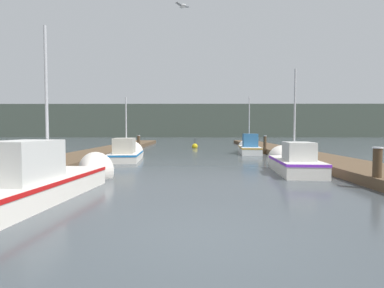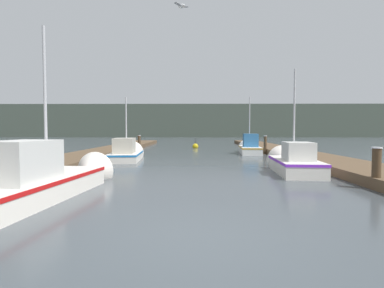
{
  "view_description": "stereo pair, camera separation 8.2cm",
  "coord_description": "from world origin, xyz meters",
  "px_view_note": "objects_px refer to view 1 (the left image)",
  "views": [
    {
      "loc": [
        -0.12,
        -4.73,
        1.81
      ],
      "look_at": [
        -0.24,
        13.22,
        0.95
      ],
      "focal_mm": 28.0,
      "sensor_mm": 36.0,
      "label": 1
    },
    {
      "loc": [
        -0.04,
        -4.73,
        1.81
      ],
      "look_at": [
        -0.24,
        13.22,
        0.95
      ],
      "focal_mm": 28.0,
      "sensor_mm": 36.0,
      "label": 2
    }
  ],
  "objects_px": {
    "mooring_piling_2": "(377,168)",
    "seagull_lead": "(183,6)",
    "mooring_piling_0": "(139,142)",
    "mooring_piling_1": "(132,144)",
    "fishing_boat_1": "(293,162)",
    "fishing_boat_3": "(249,147)",
    "fishing_boat_2": "(127,153)",
    "mooring_piling_3": "(265,145)",
    "channel_buoy": "(195,146)",
    "fishing_boat_0": "(51,178)"
  },
  "relations": [
    {
      "from": "fishing_boat_0",
      "to": "fishing_boat_2",
      "type": "distance_m",
      "value": 9.91
    },
    {
      "from": "mooring_piling_2",
      "to": "channel_buoy",
      "type": "height_order",
      "value": "mooring_piling_2"
    },
    {
      "from": "channel_buoy",
      "to": "seagull_lead",
      "type": "bearing_deg",
      "value": -91.37
    },
    {
      "from": "fishing_boat_2",
      "to": "fishing_boat_3",
      "type": "relative_size",
      "value": 0.88
    },
    {
      "from": "mooring_piling_0",
      "to": "channel_buoy",
      "type": "distance_m",
      "value": 5.48
    },
    {
      "from": "mooring_piling_1",
      "to": "mooring_piling_2",
      "type": "distance_m",
      "value": 19.88
    },
    {
      "from": "fishing_boat_2",
      "to": "channel_buoy",
      "type": "distance_m",
      "value": 12.12
    },
    {
      "from": "fishing_boat_2",
      "to": "mooring_piling_0",
      "type": "relative_size",
      "value": 3.81
    },
    {
      "from": "fishing_boat_1",
      "to": "seagull_lead",
      "type": "bearing_deg",
      "value": -144.7
    },
    {
      "from": "fishing_boat_0",
      "to": "fishing_boat_3",
      "type": "xyz_separation_m",
      "value": [
        8.2,
        15.2,
        -0.04
      ]
    },
    {
      "from": "fishing_boat_0",
      "to": "mooring_piling_0",
      "type": "distance_m",
      "value": 20.03
    },
    {
      "from": "fishing_boat_1",
      "to": "mooring_piling_3",
      "type": "bearing_deg",
      "value": 88.52
    },
    {
      "from": "fishing_boat_3",
      "to": "mooring_piling_1",
      "type": "distance_m",
      "value": 9.88
    },
    {
      "from": "fishing_boat_3",
      "to": "mooring_piling_2",
      "type": "xyz_separation_m",
      "value": [
        1.32,
        -14.25,
        0.21
      ]
    },
    {
      "from": "fishing_boat_1",
      "to": "fishing_boat_3",
      "type": "distance_m",
      "value": 10.44
    },
    {
      "from": "fishing_boat_3",
      "to": "fishing_boat_1",
      "type": "bearing_deg",
      "value": -84.94
    },
    {
      "from": "fishing_boat_2",
      "to": "mooring_piling_3",
      "type": "bearing_deg",
      "value": 20.29
    },
    {
      "from": "fishing_boat_1",
      "to": "mooring_piling_3",
      "type": "height_order",
      "value": "fishing_boat_1"
    },
    {
      "from": "seagull_lead",
      "to": "fishing_boat_1",
      "type": "bearing_deg",
      "value": 168.78
    },
    {
      "from": "channel_buoy",
      "to": "mooring_piling_2",
      "type": "bearing_deg",
      "value": -74.87
    },
    {
      "from": "fishing_boat_2",
      "to": "fishing_boat_3",
      "type": "height_order",
      "value": "fishing_boat_3"
    },
    {
      "from": "mooring_piling_1",
      "to": "seagull_lead",
      "type": "xyz_separation_m",
      "value": [
        4.94,
        -15.55,
        5.37
      ]
    },
    {
      "from": "mooring_piling_0",
      "to": "seagull_lead",
      "type": "bearing_deg",
      "value": -74.92
    },
    {
      "from": "fishing_boat_0",
      "to": "fishing_boat_1",
      "type": "bearing_deg",
      "value": 35.51
    },
    {
      "from": "fishing_boat_0",
      "to": "mooring_piling_3",
      "type": "relative_size",
      "value": 4.42
    },
    {
      "from": "mooring_piling_0",
      "to": "seagull_lead",
      "type": "relative_size",
      "value": 2.62
    },
    {
      "from": "fishing_boat_1",
      "to": "fishing_boat_3",
      "type": "relative_size",
      "value": 0.86
    },
    {
      "from": "mooring_piling_3",
      "to": "fishing_boat_3",
      "type": "bearing_deg",
      "value": 138.11
    },
    {
      "from": "mooring_piling_0",
      "to": "mooring_piling_1",
      "type": "bearing_deg",
      "value": -92.46
    },
    {
      "from": "fishing_boat_2",
      "to": "fishing_boat_3",
      "type": "bearing_deg",
      "value": 27.81
    },
    {
      "from": "mooring_piling_1",
      "to": "channel_buoy",
      "type": "distance_m",
      "value": 6.58
    },
    {
      "from": "mooring_piling_1",
      "to": "channel_buoy",
      "type": "relative_size",
      "value": 1.04
    },
    {
      "from": "mooring_piling_1",
      "to": "mooring_piling_0",
      "type": "bearing_deg",
      "value": 87.54
    },
    {
      "from": "fishing_boat_3",
      "to": "channel_buoy",
      "type": "xyz_separation_m",
      "value": [
        -4.18,
        6.1,
        -0.28
      ]
    },
    {
      "from": "fishing_boat_1",
      "to": "fishing_boat_2",
      "type": "distance_m",
      "value": 9.79
    },
    {
      "from": "mooring_piling_2",
      "to": "seagull_lead",
      "type": "relative_size",
      "value": 2.62
    },
    {
      "from": "fishing_boat_1",
      "to": "fishing_boat_3",
      "type": "xyz_separation_m",
      "value": [
        0.0,
        10.44,
        0.02
      ]
    },
    {
      "from": "mooring_piling_1",
      "to": "mooring_piling_3",
      "type": "height_order",
      "value": "mooring_piling_3"
    },
    {
      "from": "fishing_boat_0",
      "to": "channel_buoy",
      "type": "relative_size",
      "value": 5.62
    },
    {
      "from": "fishing_boat_0",
      "to": "fishing_boat_3",
      "type": "distance_m",
      "value": 17.27
    },
    {
      "from": "channel_buoy",
      "to": "fishing_boat_0",
      "type": "bearing_deg",
      "value": -100.69
    },
    {
      "from": "fishing_boat_0",
      "to": "mooring_piling_2",
      "type": "height_order",
      "value": "fishing_boat_0"
    },
    {
      "from": "mooring_piling_0",
      "to": "mooring_piling_1",
      "type": "distance_m",
      "value": 2.42
    },
    {
      "from": "seagull_lead",
      "to": "fishing_boat_3",
      "type": "bearing_deg",
      "value": -151.13
    },
    {
      "from": "fishing_boat_3",
      "to": "mooring_piling_1",
      "type": "height_order",
      "value": "fishing_boat_3"
    },
    {
      "from": "fishing_boat_3",
      "to": "mooring_piling_3",
      "type": "bearing_deg",
      "value": -36.81
    },
    {
      "from": "fishing_boat_0",
      "to": "seagull_lead",
      "type": "relative_size",
      "value": 12.35
    },
    {
      "from": "mooring_piling_1",
      "to": "mooring_piling_3",
      "type": "relative_size",
      "value": 0.82
    },
    {
      "from": "fishing_boat_3",
      "to": "channel_buoy",
      "type": "relative_size",
      "value": 5.17
    },
    {
      "from": "fishing_boat_2",
      "to": "mooring_piling_2",
      "type": "height_order",
      "value": "fishing_boat_2"
    }
  ]
}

